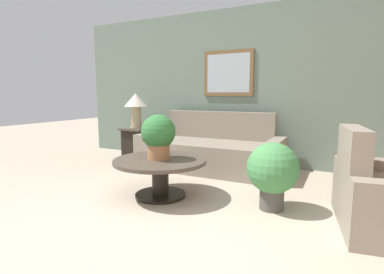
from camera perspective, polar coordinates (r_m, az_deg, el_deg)
The scene contains 8 objects.
ground_plane at distance 2.37m, azimuth -11.85°, elevation -21.85°, with size 20.00×20.00×0.00m, color tan.
wall_back at distance 5.12m, azimuth 12.08°, elevation 9.36°, with size 7.00×0.09×2.60m.
couch_main at distance 4.77m, azimuth 3.61°, elevation -2.72°, with size 2.22×0.99×0.89m.
coffee_table at distance 3.50m, azimuth -6.08°, elevation -6.13°, with size 1.07×1.07×0.44m.
side_table at distance 5.42m, azimuth -10.46°, elevation -1.31°, with size 0.46×0.46×0.59m.
table_lamp at distance 5.35m, azimuth -10.65°, elevation 6.13°, with size 0.40×0.40×0.60m.
potted_plant_on_table at distance 3.43m, azimuth -6.43°, elevation 0.42°, with size 0.40×0.40×0.51m.
potted_plant_floor at distance 3.17m, azimuth 15.12°, elevation -6.23°, with size 0.52×0.52×0.70m.
Camera 1 is at (1.31, -1.59, 1.18)m, focal length 28.00 mm.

